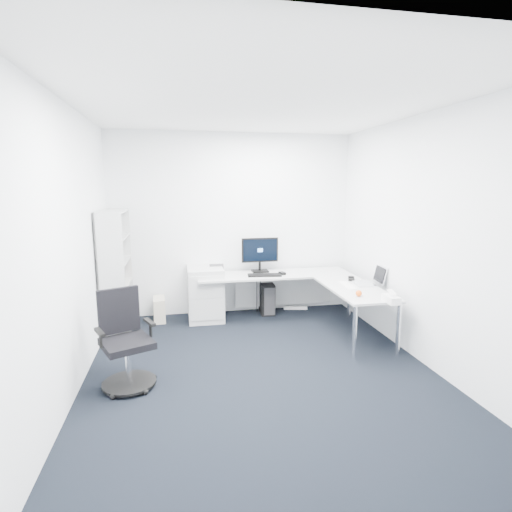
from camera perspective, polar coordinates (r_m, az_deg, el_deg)
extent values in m
plane|color=black|center=(4.40, 0.73, -16.12)|extent=(4.20, 4.20, 0.00)
plane|color=white|center=(4.01, 0.82, 20.98)|extent=(4.20, 4.20, 0.00)
cube|color=white|center=(6.04, -3.31, 4.49)|extent=(3.60, 0.02, 2.70)
cube|color=white|center=(2.02, 13.12, -7.31)|extent=(3.60, 0.02, 2.70)
cube|color=white|center=(4.03, -25.17, 0.66)|extent=(0.02, 4.20, 2.70)
cube|color=white|center=(4.69, 22.84, 2.06)|extent=(0.02, 4.20, 2.70)
cube|color=#B0B2B3|center=(5.90, -7.24, -5.27)|extent=(0.50, 0.63, 0.77)
cube|color=black|center=(6.19, 1.48, -5.92)|extent=(0.24, 0.49, 0.46)
cube|color=#BAB39E|center=(5.98, -13.63, -7.40)|extent=(0.18, 0.37, 0.34)
cube|color=white|center=(6.40, 5.65, -7.38)|extent=(0.37, 0.14, 0.04)
cube|color=black|center=(5.72, 1.22, -2.74)|extent=(0.49, 0.22, 0.02)
cube|color=black|center=(5.82, 3.77, -2.48)|extent=(0.09, 0.13, 0.04)
cube|color=white|center=(5.30, 12.95, -4.12)|extent=(0.15, 0.43, 0.01)
sphere|color=orange|center=(4.84, 14.47, -5.19)|extent=(0.07, 0.07, 0.07)
cube|color=white|center=(4.69, 18.77, -5.85)|extent=(0.13, 0.23, 0.08)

